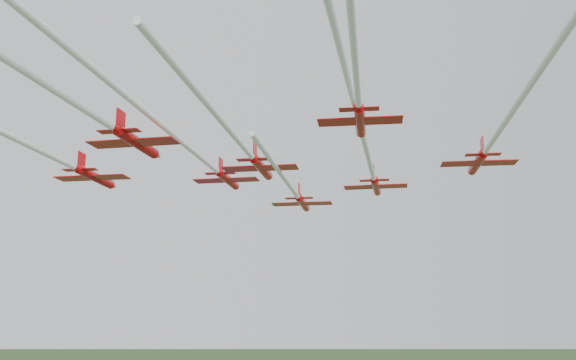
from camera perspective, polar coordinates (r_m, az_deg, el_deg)
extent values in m
cylinder|color=red|center=(106.68, 1.32, -2.07)|extent=(4.26, 9.39, 1.23)
cone|color=red|center=(112.29, 1.71, -2.61)|extent=(1.82, 2.30, 1.23)
cone|color=red|center=(101.40, 0.91, -1.51)|extent=(1.49, 1.63, 1.12)
ellipsoid|color=black|center=(108.94, 1.47, -2.05)|extent=(0.79, 1.16, 0.36)
cube|color=red|center=(105.75, 1.26, -2.13)|extent=(10.25, 5.96, 0.11)
cube|color=red|center=(102.43, 1.00, -1.63)|extent=(4.67, 2.73, 0.09)
cube|color=red|center=(102.89, 1.01, -0.98)|extent=(0.76, 1.94, 2.24)
cylinder|color=white|center=(84.09, -0.78, 0.79)|extent=(11.91, 32.92, 0.67)
cylinder|color=red|center=(97.21, -5.36, 0.02)|extent=(4.35, 9.22, 1.21)
cone|color=red|center=(102.57, -4.53, -0.67)|extent=(1.82, 2.28, 1.21)
cone|color=red|center=(92.20, -6.23, 0.74)|extent=(1.49, 1.62, 1.10)
ellipsoid|color=black|center=(99.38, -5.02, -0.01)|extent=(0.79, 1.14, 0.35)
cube|color=red|center=(96.32, -5.50, -0.03)|extent=(10.09, 6.01, 0.11)
cube|color=red|center=(93.18, -6.05, 0.59)|extent=(4.60, 2.75, 0.09)
cube|color=red|center=(93.67, -5.99, 1.29)|extent=(0.78, 1.90, 2.20)
cylinder|color=white|center=(66.57, -12.96, 6.26)|extent=(19.55, 52.16, 0.66)
cylinder|color=red|center=(96.37, 7.82, -0.55)|extent=(4.24, 8.74, 1.15)
cone|color=red|center=(101.65, 7.98, -1.18)|extent=(1.75, 2.17, 1.15)
cone|color=red|center=(91.41, 7.65, 0.11)|extent=(1.43, 1.55, 1.05)
ellipsoid|color=black|center=(98.50, 7.87, -0.57)|extent=(0.76, 1.09, 0.34)
cube|color=red|center=(95.49, 7.79, -0.60)|extent=(9.59, 5.82, 0.10)
cube|color=red|center=(92.38, 7.68, -0.03)|extent=(4.37, 2.66, 0.08)
cube|color=red|center=(92.84, 7.67, 0.64)|extent=(0.77, 1.80, 2.10)
cylinder|color=white|center=(63.41, 6.19, 5.79)|extent=(20.78, 53.49, 0.63)
cylinder|color=red|center=(85.96, -16.75, 0.23)|extent=(4.12, 8.90, 1.17)
cone|color=red|center=(90.77, -15.25, -0.53)|extent=(1.74, 2.19, 1.17)
cone|color=red|center=(81.50, -18.32, 1.03)|extent=(1.43, 1.56, 1.06)
ellipsoid|color=black|center=(87.91, -16.13, 0.20)|extent=(0.76, 1.10, 0.34)
cube|color=red|center=(85.16, -17.00, 0.19)|extent=(9.73, 5.73, 0.11)
cube|color=red|center=(82.37, -18.00, 0.87)|extent=(4.43, 2.62, 0.08)
cube|color=red|center=(82.82, -17.87, 1.62)|extent=(0.74, 1.84, 2.12)
cylinder|color=red|center=(83.80, -2.37, 1.09)|extent=(4.28, 9.34, 1.22)
cone|color=red|center=(89.27, -1.64, 0.23)|extent=(1.82, 2.30, 1.22)
cone|color=red|center=(78.68, -3.14, 2.02)|extent=(1.49, 1.63, 1.11)
ellipsoid|color=black|center=(86.02, -2.07, 1.03)|extent=(0.79, 1.15, 0.36)
cube|color=red|center=(82.88, -2.49, 1.05)|extent=(10.20, 5.96, 0.11)
cube|color=red|center=(79.68, -2.98, 1.83)|extent=(4.64, 2.73, 0.09)
cube|color=red|center=(80.20, -2.94, 2.64)|extent=(0.77, 1.93, 2.23)
cylinder|color=white|center=(61.27, -6.87, 6.36)|extent=(12.59, 34.44, 0.67)
cylinder|color=red|center=(80.25, 16.48, 1.47)|extent=(3.54, 8.40, 1.09)
cone|color=red|center=(85.16, 15.94, 0.63)|extent=(1.57, 2.03, 1.09)
cone|color=red|center=(75.64, 17.06, 2.36)|extent=(1.30, 1.43, 0.99)
ellipsoid|color=black|center=(82.24, 16.25, 1.40)|extent=(0.68, 1.03, 0.32)
cube|color=red|center=(79.43, 16.59, 1.44)|extent=(9.12, 5.05, 0.10)
cube|color=red|center=(76.54, 16.94, 2.18)|extent=(4.15, 2.31, 0.08)
cube|color=red|center=(77.01, 16.86, 2.93)|extent=(0.62, 1.74, 1.99)
cylinder|color=white|center=(52.94, 21.53, 9.12)|extent=(14.66, 45.74, 0.60)
cylinder|color=red|center=(71.62, -13.29, 3.26)|extent=(4.57, 9.19, 1.22)
cone|color=red|center=(76.63, -11.53, 2.13)|extent=(1.86, 2.30, 1.22)
cone|color=red|center=(67.00, -15.18, 4.48)|extent=(1.51, 1.64, 1.11)
ellipsoid|color=black|center=(73.67, -12.56, 3.13)|extent=(0.82, 1.15, 0.35)
cube|color=red|center=(70.77, -13.59, 3.23)|extent=(10.10, 6.24, 0.11)
cube|color=red|center=(67.89, -14.79, 4.22)|extent=(4.60, 2.85, 0.09)
cube|color=red|center=(68.44, -14.65, 5.15)|extent=(0.83, 1.89, 2.21)
cylinder|color=white|center=(53.19, -23.42, 9.58)|extent=(12.68, 30.88, 0.66)
cylinder|color=red|center=(63.42, 6.43, 5.21)|extent=(3.40, 7.84, 1.02)
cone|color=red|center=(67.99, 6.53, 3.97)|extent=(1.49, 1.91, 1.02)
cone|color=red|center=(59.14, 6.32, 6.54)|extent=(1.23, 1.35, 0.93)
ellipsoid|color=black|center=(65.30, 6.46, 5.02)|extent=(0.64, 0.96, 0.30)
cube|color=red|center=(62.64, 6.42, 5.21)|extent=(8.53, 4.81, 0.09)
cube|color=red|center=(59.97, 6.34, 6.27)|extent=(3.88, 2.20, 0.07)
cube|color=red|center=(60.49, 6.32, 7.13)|extent=(0.60, 1.62, 1.86)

